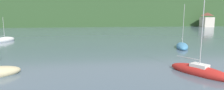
# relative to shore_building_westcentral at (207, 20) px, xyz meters

# --- Properties ---
(wooded_hillside) EXTENTS (352.00, 46.51, 39.19)m
(wooded_hillside) POSITION_rel_shore_building_westcentral_xyz_m (-81.52, 32.45, 3.97)
(wooded_hillside) COLOR #2D4C28
(wooded_hillside) RESTS_ON ground_plane
(shore_building_westcentral) EXTENTS (5.15, 4.70, 6.89)m
(shore_building_westcentral) POSITION_rel_shore_building_westcentral_xyz_m (0.00, 0.00, 0.00)
(shore_building_westcentral) COLOR beige
(shore_building_westcentral) RESTS_ON ground_plane
(sailboat_mid_0) EXTENTS (3.91, 5.64, 7.40)m
(sailboat_mid_0) POSITION_rel_shore_building_westcentral_xyz_m (-41.74, -53.87, -3.08)
(sailboat_mid_0) COLOR teal
(sailboat_mid_0) RESTS_ON ground_plane
(sailboat_far_1) EXTENTS (3.39, 4.89, 5.31)m
(sailboat_far_1) POSITION_rel_shore_building_westcentral_xyz_m (-74.13, -41.28, -3.06)
(sailboat_far_1) COLOR white
(sailboat_far_1) RESTS_ON ground_plane
(sailboat_mid_7) EXTENTS (4.07, 5.68, 7.11)m
(sailboat_mid_7) POSITION_rel_shore_building_westcentral_xyz_m (-47.29, -67.10, -3.05)
(sailboat_mid_7) COLOR red
(sailboat_mid_7) RESTS_ON ground_plane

